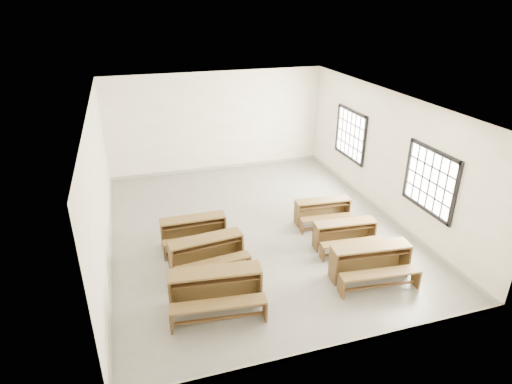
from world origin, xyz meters
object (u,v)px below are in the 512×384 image
object	(u,v)px
desk_set_1	(207,251)
desk_set_4	(345,233)
desk_set_5	(323,210)
desk_set_0	(216,287)
desk_set_3	(371,260)
desk_set_2	(194,229)

from	to	relation	value
desk_set_1	desk_set_4	bearing A→B (deg)	-8.69
desk_set_5	desk_set_0	bearing A→B (deg)	-139.30
desk_set_0	desk_set_3	bearing A→B (deg)	5.88
desk_set_3	desk_set_5	distance (m)	2.43
desk_set_2	desk_set_5	size ratio (longest dim) A/B	1.03
desk_set_2	desk_set_3	size ratio (longest dim) A/B	0.89
desk_set_1	desk_set_2	bearing A→B (deg)	89.40
desk_set_5	desk_set_1	bearing A→B (deg)	-156.41
desk_set_4	desk_set_0	bearing A→B (deg)	-155.25
desk_set_1	desk_set_0	bearing A→B (deg)	-100.58
desk_set_5	desk_set_2	bearing A→B (deg)	-174.15
desk_set_0	desk_set_5	size ratio (longest dim) A/B	1.23
desk_set_1	desk_set_3	size ratio (longest dim) A/B	0.97
desk_set_0	desk_set_4	world-z (taller)	desk_set_0
desk_set_0	desk_set_2	xyz separation A→B (m)	(-0.02, 2.32, -0.05)
desk_set_0	desk_set_1	size ratio (longest dim) A/B	1.09
desk_set_2	desk_set_5	xyz separation A→B (m)	(3.31, 0.07, -0.03)
desk_set_1	desk_set_4	size ratio (longest dim) A/B	1.11
desk_set_5	desk_set_3	bearing A→B (deg)	-87.26
desk_set_1	desk_set_4	xyz separation A→B (m)	(3.18, -0.12, -0.04)
desk_set_3	desk_set_5	size ratio (longest dim) A/B	1.17
desk_set_0	desk_set_3	size ratio (longest dim) A/B	1.06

